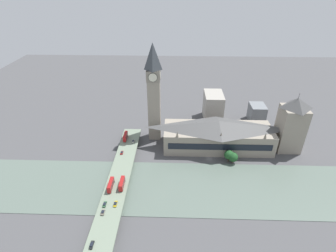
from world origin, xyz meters
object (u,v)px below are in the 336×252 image
object	(u,v)px
victoria_tower	(291,124)
car_northbound_mid	(105,204)
car_northbound_lead	(122,153)
road_bridge	(118,182)
car_southbound_lead	(92,245)
clock_tower	(154,91)
double_decker_bus_lead	(111,185)
car_northbound_tail	(115,204)
car_southbound_mid	(133,141)
car_southbound_tail	(103,212)
parliament_hall	(218,134)
double_decker_bus_mid	(122,183)
double_decker_bus_rear	(125,136)

from	to	relation	value
victoria_tower	car_northbound_mid	distance (m)	155.20
car_northbound_lead	car_northbound_mid	size ratio (longest dim) A/B	0.97
road_bridge	car_southbound_lead	size ratio (longest dim) A/B	28.64
clock_tower	double_decker_bus_lead	size ratio (longest dim) A/B	7.26
car_northbound_tail	car_southbound_mid	size ratio (longest dim) A/B	1.17
car_southbound_lead	car_southbound_tail	world-z (taller)	car_southbound_tail
parliament_hall	clock_tower	world-z (taller)	clock_tower
double_decker_bus_lead	car_southbound_tail	distance (m)	21.49
clock_tower	car_southbound_tail	world-z (taller)	clock_tower
road_bridge	double_decker_bus_mid	distance (m)	7.68
double_decker_bus_lead	victoria_tower	bearing A→B (deg)	-67.06
clock_tower	car_northbound_tail	bearing A→B (deg)	168.21
car_southbound_mid	car_northbound_tail	bearing A→B (deg)	179.35
double_decker_bus_mid	road_bridge	bearing A→B (deg)	35.26
clock_tower	double_decker_bus_rear	size ratio (longest dim) A/B	7.52
parliament_hall	car_northbound_mid	xyz separation A→B (m)	(-72.50, 78.13, -6.78)
car_southbound_tail	clock_tower	bearing A→B (deg)	-14.55
parliament_hall	clock_tower	bearing A→B (deg)	75.37
car_northbound_mid	car_southbound_mid	distance (m)	70.50
double_decker_bus_rear	car_southbound_mid	world-z (taller)	double_decker_bus_rear
parliament_hall	double_decker_bus_rear	world-z (taller)	parliament_hall
double_decker_bus_lead	car_southbound_lead	world-z (taller)	double_decker_bus_lead
victoria_tower	double_decker_bus_lead	distance (m)	147.98
clock_tower	car_northbound_lead	distance (m)	56.05
clock_tower	car_northbound_mid	distance (m)	97.83
car_southbound_lead	double_decker_bus_mid	bearing A→B (deg)	-9.91
road_bridge	car_northbound_lead	bearing A→B (deg)	5.72
car_northbound_tail	clock_tower	bearing A→B (deg)	-11.79
car_southbound_mid	car_southbound_tail	bearing A→B (deg)	174.82
car_southbound_tail	car_northbound_mid	bearing A→B (deg)	4.01
road_bridge	double_decker_bus_mid	bearing A→B (deg)	-144.74
car_southbound_lead	car_northbound_lead	bearing A→B (deg)	-0.51
victoria_tower	car_northbound_tail	xyz separation A→B (m)	(-72.00, 129.51, -17.50)
road_bridge	car_northbound_tail	bearing A→B (deg)	-172.72
victoria_tower	double_decker_bus_mid	distance (m)	140.86
double_decker_bus_mid	double_decker_bus_rear	world-z (taller)	double_decker_bus_rear
victoria_tower	double_decker_bus_mid	size ratio (longest dim) A/B	4.60
clock_tower	car_northbound_mid	size ratio (longest dim) A/B	18.69
road_bridge	double_decker_bus_lead	world-z (taller)	double_decker_bus_lead
road_bridge	double_decker_bus_rear	xyz separation A→B (m)	(52.14, 3.74, 3.71)
road_bridge	double_decker_bus_lead	bearing A→B (deg)	155.26
double_decker_bus_mid	car_northbound_lead	size ratio (longest dim) A/B	2.50
double_decker_bus_mid	car_northbound_mid	world-z (taller)	double_decker_bus_mid
car_northbound_tail	road_bridge	bearing A→B (deg)	7.28
victoria_tower	road_bridge	bearing A→B (deg)	110.83
double_decker_bus_lead	car_northbound_tail	size ratio (longest dim) A/B	2.48
road_bridge	double_decker_bus_lead	xyz separation A→B (m)	(-7.04, 3.24, 3.60)
clock_tower	double_decker_bus_mid	xyz separation A→B (m)	(-69.79, 16.79, -36.62)
car_southbound_tail	double_decker_bus_lead	bearing A→B (deg)	-0.31
clock_tower	victoria_tower	bearing A→B (deg)	-97.12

